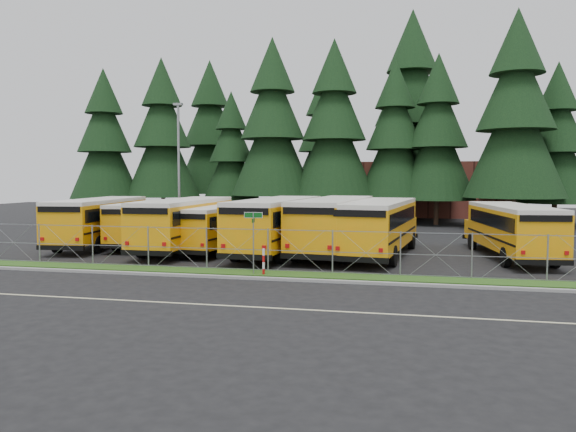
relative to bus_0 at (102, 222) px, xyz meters
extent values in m
plane|color=black|center=(13.65, -5.96, -1.50)|extent=(120.00, 120.00, 0.00)
cube|color=gray|center=(13.65, -9.06, -1.44)|extent=(50.00, 0.25, 0.12)
cube|color=#1F4915|center=(13.65, -7.66, -1.47)|extent=(50.00, 1.40, 0.06)
cube|color=beige|center=(13.65, -13.96, -1.50)|extent=(50.00, 0.12, 0.01)
cube|color=brown|center=(19.65, 34.04, 1.50)|extent=(22.00, 10.00, 6.00)
cylinder|color=gray|center=(12.22, -7.92, -0.10)|extent=(0.06, 0.06, 2.80)
cube|color=#0B5216|center=(12.22, -7.92, 1.18)|extent=(0.80, 0.08, 0.22)
cube|color=white|center=(12.22, -7.92, 1.18)|extent=(0.84, 0.08, 0.26)
cube|color=#0B5216|center=(12.22, -7.92, 0.94)|extent=(0.06, 0.55, 0.18)
cylinder|color=#B20C0C|center=(12.71, -8.00, -0.90)|extent=(0.11, 0.11, 1.20)
cylinder|color=gray|center=(1.10, 9.62, 3.50)|extent=(0.20, 0.20, 10.00)
cube|color=gray|center=(1.10, 9.62, 8.55)|extent=(0.70, 0.35, 0.18)
camera|label=1|loc=(19.11, -31.86, 2.87)|focal=35.00mm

